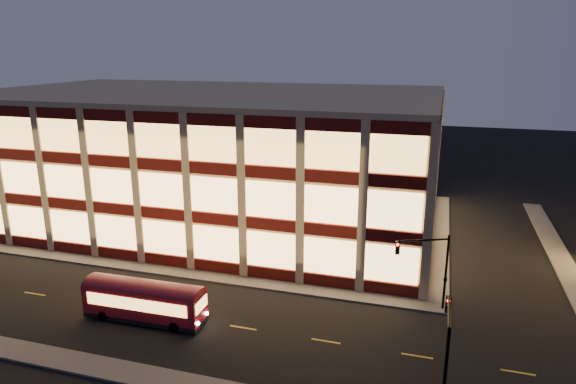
% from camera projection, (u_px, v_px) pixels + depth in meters
% --- Properties ---
extents(ground, '(200.00, 200.00, 0.00)m').
position_uv_depth(ground, '(161.00, 276.00, 44.60)').
color(ground, black).
rests_on(ground, ground).
extents(sidewalk_office_south, '(54.00, 2.00, 0.15)m').
position_uv_depth(sidewalk_office_south, '(138.00, 266.00, 46.33)').
color(sidewalk_office_south, '#514F4C').
rests_on(sidewalk_office_south, ground).
extents(sidewalk_office_east, '(2.00, 30.00, 0.15)m').
position_uv_depth(sidewalk_office_east, '(439.00, 236.00, 53.85)').
color(sidewalk_office_east, '#514F4C').
rests_on(sidewalk_office_east, ground).
extents(sidewalk_tower_west, '(2.00, 30.00, 0.15)m').
position_uv_depth(sidewalk_tower_west, '(554.00, 247.00, 50.80)').
color(sidewalk_tower_west, '#514F4C').
rests_on(sidewalk_tower_west, ground).
extents(sidewalk_near, '(100.00, 2.00, 0.15)m').
position_uv_depth(sidewalk_near, '(56.00, 358.00, 32.60)').
color(sidewalk_near, '#514F4C').
rests_on(sidewalk_near, ground).
extents(office_building, '(50.45, 30.45, 14.50)m').
position_uv_depth(office_building, '(211.00, 155.00, 59.03)').
color(office_building, tan).
rests_on(office_building, ground).
extents(traffic_signal_far, '(3.79, 1.87, 6.00)m').
position_uv_depth(traffic_signal_far, '(429.00, 260.00, 37.53)').
color(traffic_signal_far, black).
rests_on(traffic_signal_far, ground).
extents(traffic_signal_near, '(0.32, 4.45, 6.00)m').
position_uv_depth(traffic_signal_near, '(447.00, 345.00, 26.78)').
color(traffic_signal_near, black).
rests_on(traffic_signal_near, ground).
extents(trolley_bus, '(8.96, 2.47, 3.02)m').
position_uv_depth(trolley_bus, '(144.00, 299.00, 36.94)').
color(trolley_bus, maroon).
rests_on(trolley_bus, ground).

